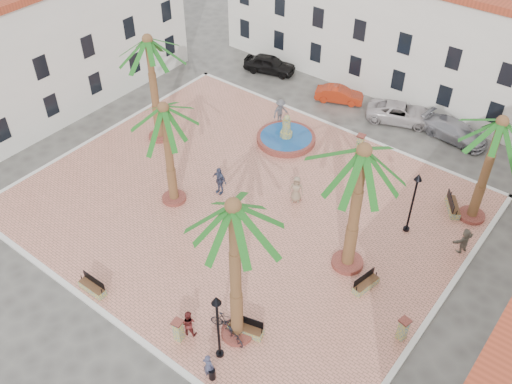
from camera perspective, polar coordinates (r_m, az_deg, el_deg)
ground at (r=35.80m, az=-1.26°, el=-1.32°), size 120.00×120.00×0.00m
plaza at (r=35.75m, az=-1.26°, el=-1.23°), size 26.00×22.00×0.15m
kerb_n at (r=43.04m, az=8.03°, el=6.46°), size 26.30×0.30×0.16m
kerb_s at (r=30.74m, az=-14.54°, el=-11.96°), size 26.30×0.30×0.16m
kerb_e at (r=31.67m, az=17.71°, el=-10.79°), size 0.30×22.30×0.16m
kerb_w at (r=43.49m, az=-14.79°, el=5.81°), size 0.30×22.30×0.16m
building_north at (r=47.98m, az=14.42°, el=15.73°), size 30.40×7.40×9.50m
building_west at (r=45.59m, az=-20.83°, el=13.39°), size 6.40×24.40×10.00m
fountain at (r=40.90m, az=3.03°, el=5.46°), size 4.20×4.20×2.17m
palm_nw at (r=38.58m, az=-10.66°, el=13.62°), size 5.22×5.22×7.95m
palm_sw at (r=32.79m, az=-9.12°, el=7.14°), size 4.90×4.90×7.09m
palm_s at (r=23.40m, az=-2.25°, el=-3.06°), size 5.26×5.26×8.83m
palm_e at (r=27.81m, az=10.54°, el=2.55°), size 5.76×5.76×8.23m
palm_ne at (r=33.65m, az=23.06°, el=5.31°), size 5.16×5.16×7.25m
bench_s at (r=31.79m, az=-16.03°, el=-9.15°), size 1.70×0.55×0.89m
bench_se at (r=28.92m, az=-1.00°, el=-13.55°), size 1.86×1.00×0.94m
bench_e at (r=31.28m, az=10.92°, el=-9.06°), size 0.85×1.74×0.88m
bench_ne at (r=37.08m, az=19.07°, el=-1.38°), size 1.51×1.87×0.99m
lamppost_s at (r=26.09m, az=-3.89°, el=-12.34°), size 0.47×0.47×4.31m
lamppost_e at (r=33.23m, az=15.59°, el=-0.10°), size 0.46×0.46×4.25m
bollard_se at (r=28.59m, az=-7.78°, el=-13.52°), size 0.55×0.55×1.36m
bollard_n at (r=40.05m, az=10.37°, el=4.76°), size 0.59×0.59×1.49m
bollard_e at (r=29.25m, az=14.49°, el=-13.11°), size 0.59×0.59×1.39m
litter_bin at (r=27.53m, az=-4.41°, el=-17.70°), size 0.32×0.32×0.63m
cyclist_a at (r=27.21m, az=-4.78°, el=-16.96°), size 0.64×0.49×1.58m
bicycle_a at (r=28.60m, az=-2.26°, el=-13.94°), size 1.72×1.02×0.85m
cyclist_b at (r=28.68m, az=-6.79°, el=-12.87°), size 0.95×0.86×1.58m
bicycle_b at (r=28.94m, az=-2.91°, el=-12.72°), size 1.77×1.15×1.04m
pedestrian_fountain_a at (r=35.40m, az=4.06°, el=0.29°), size 1.07×0.93×1.84m
pedestrian_fountain_b at (r=35.96m, az=-3.69°, el=1.16°), size 1.15×0.51×1.94m
pedestrian_north at (r=42.48m, az=2.46°, el=8.05°), size 1.05×1.42×1.96m
pedestrian_east at (r=34.22m, az=20.13°, el=-4.59°), size 1.03×1.57×1.62m
car_black at (r=49.66m, az=1.38°, el=12.66°), size 4.74×2.96×1.51m
car_red at (r=46.00m, az=8.33°, el=9.63°), size 3.97×2.66×1.24m
car_silver at (r=43.49m, az=19.28°, el=5.79°), size 5.05×2.52×1.41m
car_white at (r=44.43m, az=14.31°, el=7.67°), size 5.59×4.01×1.42m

